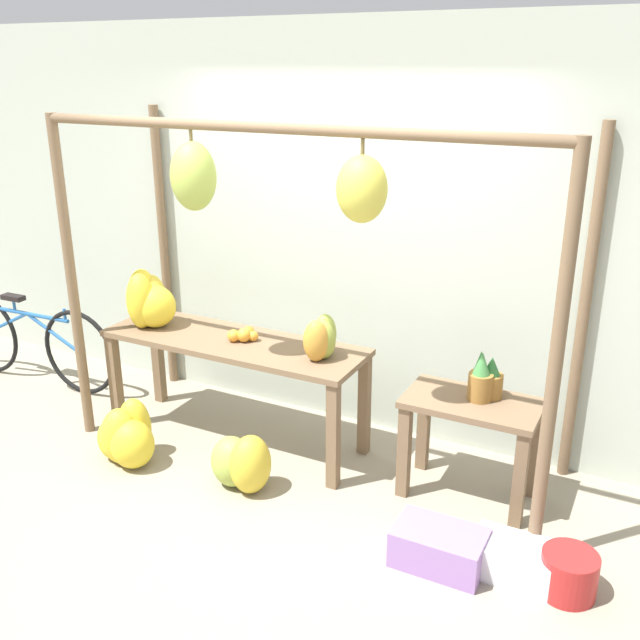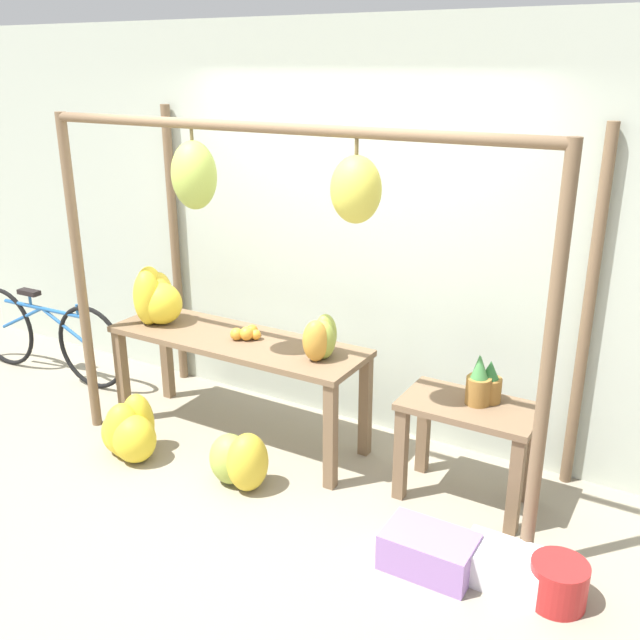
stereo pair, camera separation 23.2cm
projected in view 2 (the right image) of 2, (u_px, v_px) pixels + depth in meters
ground_plane at (243, 512)px, 4.23m from camera, size 20.00×20.00×0.00m
shop_wall_back at (357, 234)px, 4.89m from camera, size 8.00×0.08×2.80m
stall_awning at (286, 229)px, 4.13m from camera, size 3.22×1.13×2.22m
display_table_main at (237, 353)px, 4.87m from camera, size 1.84×0.57×0.75m
display_table_side at (468, 429)px, 4.20m from camera, size 0.79×0.45×0.64m
banana_pile_on_table at (155, 298)px, 5.06m from camera, size 0.41×0.39×0.40m
orange_pile at (247, 333)px, 4.79m from camera, size 0.19×0.19×0.09m
pineapple_cluster at (482, 383)px, 4.13m from camera, size 0.19×0.21×0.30m
banana_pile_ground_left at (129, 432)px, 4.77m from camera, size 0.46×0.42×0.42m
banana_pile_ground_right at (239, 461)px, 4.43m from camera, size 0.46×0.32×0.38m
fruit_crate_white at (429, 551)px, 3.73m from camera, size 0.48×0.30×0.21m
blue_bucket at (558, 583)px, 3.49m from camera, size 0.28×0.28×0.23m
parked_bicycle at (45, 335)px, 5.95m from camera, size 1.72×0.10×0.74m
papaya_pile at (321, 339)px, 4.45m from camera, size 0.22×0.32×0.28m
fruit_crate_purple at (504, 566)px, 3.63m from camera, size 0.43×0.27×0.19m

